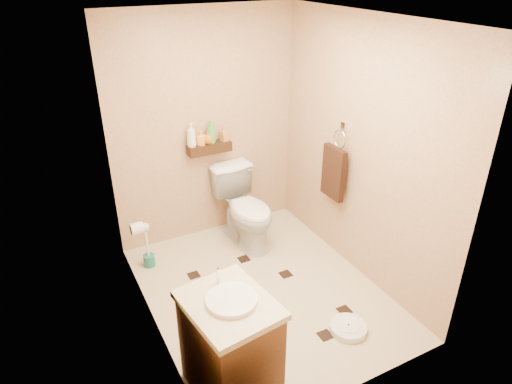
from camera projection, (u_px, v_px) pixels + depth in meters
ground at (262, 291)px, 4.26m from camera, size 2.50×2.50×0.00m
wall_back at (206, 129)px, 4.69m from camera, size 2.00×0.04×2.40m
wall_front at (363, 254)px, 2.72m from camera, size 2.00×0.04×2.40m
wall_left at (142, 202)px, 3.29m from camera, size 0.04×2.50×2.40m
wall_right at (361, 153)px, 4.12m from camera, size 0.04×2.50×2.40m
ceiling at (265, 18)px, 3.16m from camera, size 2.00×2.50×0.02m
wall_shelf at (209, 148)px, 4.71m from camera, size 0.46×0.14×0.10m
floor_accents at (269, 293)px, 4.23m from camera, size 1.11×1.38×0.01m
toilet at (246, 208)px, 4.83m from camera, size 0.50×0.82×0.81m
vanity at (230, 345)px, 3.13m from camera, size 0.61×0.71×0.91m
bathroom_scale at (348, 328)px, 3.79m from camera, size 0.36×0.36×0.06m
toilet_brush at (148, 251)px, 4.53m from camera, size 0.11×0.11×0.50m
towel_ring at (334, 170)px, 4.40m from camera, size 0.12×0.30×0.76m
toilet_paper at (137, 228)px, 4.11m from camera, size 0.12×0.11×0.12m
bottle_a at (191, 135)px, 4.55m from camera, size 0.11×0.11×0.25m
bottle_b at (201, 138)px, 4.62m from camera, size 0.10×0.10×0.15m
bottle_c at (208, 137)px, 4.65m from camera, size 0.15×0.15×0.14m
bottle_d at (211, 132)px, 4.64m from camera, size 0.11×0.11×0.24m
bottle_e at (224, 133)px, 4.72m from camera, size 0.09×0.09×0.16m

